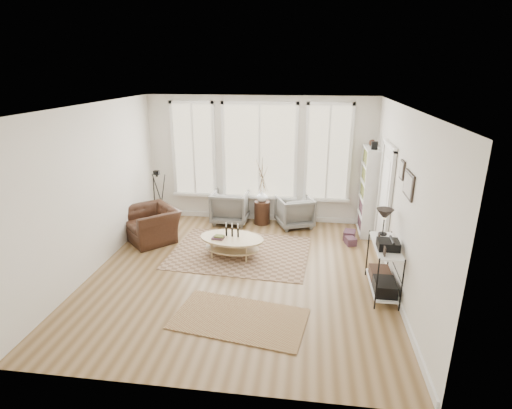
# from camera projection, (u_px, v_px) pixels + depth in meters

# --- Properties ---
(room) EXTENTS (5.50, 5.54, 2.90)m
(room) POSITION_uv_depth(u_px,v_px,m) (241.00, 197.00, 6.66)
(room) COLOR olive
(room) RESTS_ON ground
(bay_window) EXTENTS (4.14, 0.12, 2.24)m
(bay_window) POSITION_uv_depth(u_px,v_px,m) (259.00, 154.00, 9.13)
(bay_window) COLOR tan
(bay_window) RESTS_ON ground
(door) EXTENTS (0.09, 1.06, 2.22)m
(door) POSITION_uv_depth(u_px,v_px,m) (385.00, 199.00, 7.50)
(door) COLOR silver
(door) RESTS_ON ground
(bookcase) EXTENTS (0.31, 0.85, 2.06)m
(bookcase) POSITION_uv_depth(u_px,v_px,m) (369.00, 191.00, 8.58)
(bookcase) COLOR white
(bookcase) RESTS_ON ground
(low_shelf) EXTENTS (0.38, 1.08, 1.30)m
(low_shelf) POSITION_uv_depth(u_px,v_px,m) (384.00, 263.00, 6.36)
(low_shelf) COLOR white
(low_shelf) RESTS_ON ground
(wall_art) EXTENTS (0.04, 0.88, 0.44)m
(wall_art) POSITION_uv_depth(u_px,v_px,m) (407.00, 181.00, 5.92)
(wall_art) COLOR black
(wall_art) RESTS_ON ground
(rug_main) EXTENTS (2.78, 2.16, 0.01)m
(rug_main) POSITION_uv_depth(u_px,v_px,m) (240.00, 252.00, 7.90)
(rug_main) COLOR brown
(rug_main) RESTS_ON ground
(rug_runner) EXTENTS (2.04, 1.34, 0.01)m
(rug_runner) POSITION_uv_depth(u_px,v_px,m) (240.00, 319.00, 5.80)
(rug_runner) COLOR brown
(rug_runner) RESTS_ON ground
(coffee_table) EXTENTS (1.34, 0.95, 0.57)m
(coffee_table) POSITION_uv_depth(u_px,v_px,m) (231.00, 242.00, 7.65)
(coffee_table) COLOR tan
(coffee_table) RESTS_ON ground
(armchair_left) EXTENTS (0.84, 0.87, 0.77)m
(armchair_left) POSITION_uv_depth(u_px,v_px,m) (231.00, 207.00, 9.36)
(armchair_left) COLOR slate
(armchair_left) RESTS_ON ground
(armchair_right) EXTENTS (0.98, 0.99, 0.70)m
(armchair_right) POSITION_uv_depth(u_px,v_px,m) (295.00, 212.00, 9.13)
(armchair_right) COLOR slate
(armchair_right) RESTS_ON ground
(side_table) EXTENTS (0.36, 0.36, 1.52)m
(side_table) POSITION_uv_depth(u_px,v_px,m) (262.00, 194.00, 9.15)
(side_table) COLOR #361E13
(side_table) RESTS_ON ground
(vase) EXTENTS (0.30, 0.30, 0.26)m
(vase) POSITION_uv_depth(u_px,v_px,m) (262.00, 196.00, 9.17)
(vase) COLOR silver
(vase) RESTS_ON side_table
(accent_chair) EXTENTS (1.42, 1.42, 0.70)m
(accent_chair) POSITION_uv_depth(u_px,v_px,m) (152.00, 224.00, 8.39)
(accent_chair) COLOR #361E13
(accent_chair) RESTS_ON ground
(tripod_camera) EXTENTS (0.46, 0.46, 1.29)m
(tripod_camera) POSITION_uv_depth(u_px,v_px,m) (159.00, 200.00, 9.12)
(tripod_camera) COLOR black
(tripod_camera) RESTS_ON ground
(book_stack_near) EXTENTS (0.29, 0.33, 0.19)m
(book_stack_near) POSITION_uv_depth(u_px,v_px,m) (349.00, 235.00, 8.50)
(book_stack_near) COLOR maroon
(book_stack_near) RESTS_ON ground
(book_stack_far) EXTENTS (0.25, 0.28, 0.15)m
(book_stack_far) POSITION_uv_depth(u_px,v_px,m) (350.00, 241.00, 8.23)
(book_stack_far) COLOR maroon
(book_stack_far) RESTS_ON ground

